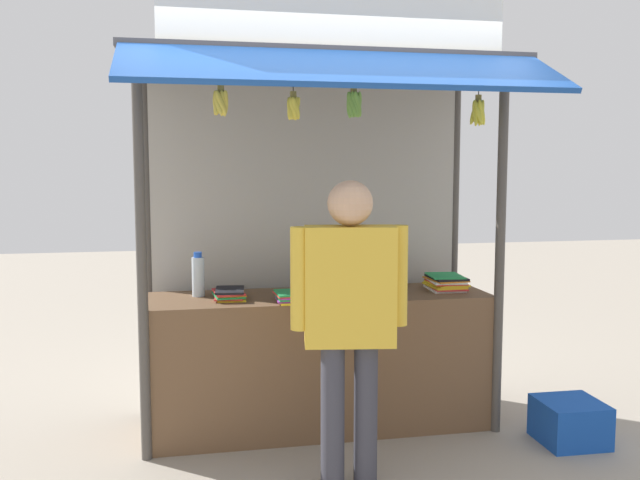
{
  "coord_description": "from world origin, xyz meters",
  "views": [
    {
      "loc": [
        -0.85,
        -4.22,
        1.66
      ],
      "look_at": [
        0.0,
        0.0,
        1.21
      ],
      "focal_mm": 38.55,
      "sensor_mm": 36.0,
      "label": 1
    }
  ],
  "objects": [
    {
      "name": "ground_plane",
      "position": [
        0.0,
        0.0,
        0.0
      ],
      "size": [
        20.0,
        20.0,
        0.0
      ],
      "primitive_type": "plane",
      "color": "#9E9384"
    },
    {
      "name": "stall_counter",
      "position": [
        0.0,
        0.0,
        0.43
      ],
      "size": [
        2.16,
        0.61,
        0.86
      ],
      "primitive_type": "cube",
      "color": "brown",
      "rests_on": "ground"
    },
    {
      "name": "stall_structure",
      "position": [
        0.0,
        0.1,
        1.61
      ],
      "size": [
        2.36,
        1.47,
        2.68
      ],
      "color": "#4C4742",
      "rests_on": "ground"
    },
    {
      "name": "water_bottle_mid_right",
      "position": [
        -0.02,
        0.07,
        1.0
      ],
      "size": [
        0.08,
        0.08,
        0.29
      ],
      "color": "silver",
      "rests_on": "stall_counter"
    },
    {
      "name": "water_bottle_back_right",
      "position": [
        -0.76,
        0.1,
        0.99
      ],
      "size": [
        0.08,
        0.08,
        0.28
      ],
      "color": "silver",
      "rests_on": "stall_counter"
    },
    {
      "name": "water_bottle_left",
      "position": [
        0.19,
        0.08,
        0.97
      ],
      "size": [
        0.07,
        0.07,
        0.24
      ],
      "color": "silver",
      "rests_on": "stall_counter"
    },
    {
      "name": "water_bottle_back_left",
      "position": [
        0.48,
        0.2,
        1.0
      ],
      "size": [
        0.08,
        0.08,
        0.3
      ],
      "color": "silver",
      "rests_on": "stall_counter"
    },
    {
      "name": "magazine_stack_mid_left",
      "position": [
        -0.21,
        -0.19,
        0.89
      ],
      "size": [
        0.2,
        0.24,
        0.06
      ],
      "color": "yellow",
      "rests_on": "stall_counter"
    },
    {
      "name": "magazine_stack_front_left",
      "position": [
        0.85,
        0.01,
        0.91
      ],
      "size": [
        0.24,
        0.32,
        0.1
      ],
      "color": "white",
      "rests_on": "stall_counter"
    },
    {
      "name": "magazine_stack_right",
      "position": [
        -0.57,
        -0.03,
        0.89
      ],
      "size": [
        0.21,
        0.3,
        0.06
      ],
      "color": "yellow",
      "rests_on": "stall_counter"
    },
    {
      "name": "banana_bunch_inner_right",
      "position": [
        0.87,
        -0.41,
        1.99
      ],
      "size": [
        0.1,
        0.1,
        0.29
      ],
      "color": "#332D23"
    },
    {
      "name": "banana_bunch_rightmost",
      "position": [
        0.11,
        -0.41,
        2.03
      ],
      "size": [
        0.1,
        0.11,
        0.25
      ],
      "color": "#332D23"
    },
    {
      "name": "banana_bunch_leftmost",
      "position": [
        -0.63,
        -0.4,
        2.02
      ],
      "size": [
        0.1,
        0.1,
        0.25
      ],
      "color": "#332D23"
    },
    {
      "name": "banana_bunch_inner_left",
      "position": [
        -0.23,
        -0.4,
        2.0
      ],
      "size": [
        0.09,
        0.1,
        0.27
      ],
      "color": "#332D23"
    },
    {
      "name": "vendor_person",
      "position": [
        -0.03,
        -0.89,
        0.97
      ],
      "size": [
        0.61,
        0.26,
        1.61
      ],
      "rotation": [
        0.0,
        0.0,
        2.98
      ],
      "color": "#383842",
      "rests_on": "ground"
    },
    {
      "name": "plastic_crate",
      "position": [
        1.44,
        -0.57,
        0.13
      ],
      "size": [
        0.38,
        0.38,
        0.26
      ],
      "primitive_type": "cube",
      "rotation": [
        0.0,
        0.0,
        -0.02
      ],
      "color": "#194CB2",
      "rests_on": "ground"
    }
  ]
}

